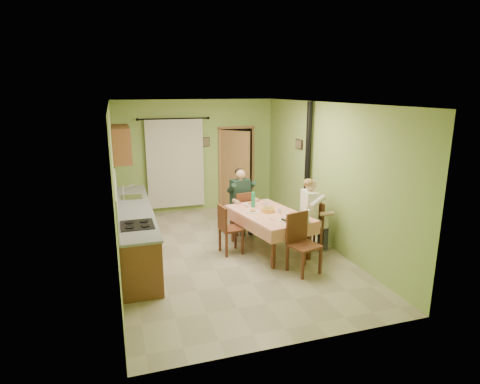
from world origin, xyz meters
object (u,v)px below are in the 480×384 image
object	(u,v)px
dining_table	(269,231)
man_right	(311,206)
chair_left	(230,238)
stove_flue	(307,186)
chair_near	(303,256)
man_far	(241,194)
chair_far	(241,220)
chair_right	(310,235)

from	to	relation	value
dining_table	man_right	distance (m)	0.93
chair_left	stove_flue	world-z (taller)	stove_flue
chair_near	stove_flue	distance (m)	2.15
stove_flue	man_far	bearing A→B (deg)	164.90
chair_left	man_right	size ratio (longest dim) A/B	0.68
chair_far	chair_left	world-z (taller)	chair_left
chair_right	man_right	size ratio (longest dim) A/B	0.69
dining_table	man_right	size ratio (longest dim) A/B	1.38
chair_near	stove_flue	world-z (taller)	stove_flue
chair_far	man_far	distance (m)	0.59
chair_left	man_far	xyz separation A→B (m)	(0.52, 1.00, 0.59)
chair_near	man_right	distance (m)	1.18
chair_far	stove_flue	xyz separation A→B (m)	(1.36, -0.36, 0.74)
dining_table	chair_right	xyz separation A→B (m)	(0.77, -0.22, -0.09)
man_right	chair_near	bearing A→B (deg)	152.84
chair_left	stove_flue	size ratio (longest dim) A/B	0.34
chair_right	man_right	distance (m)	0.59
chair_near	chair_right	distance (m)	1.02
dining_table	chair_near	bearing A→B (deg)	-90.78
chair_near	man_far	xyz separation A→B (m)	(-0.43, 2.16, 0.59)
man_right	chair_far	bearing A→B (deg)	42.85
chair_far	chair_right	xyz separation A→B (m)	(1.00, -1.30, 0.00)
chair_far	stove_flue	world-z (taller)	stove_flue
man_far	chair_left	bearing A→B (deg)	-127.12
dining_table	man_far	size ratio (longest dim) A/B	1.38
chair_near	chair_right	world-z (taller)	chair_near
dining_table	stove_flue	xyz separation A→B (m)	(1.14, 0.73, 0.64)
chair_near	man_far	distance (m)	2.28
chair_right	chair_left	world-z (taller)	chair_right
man_far	stove_flue	distance (m)	1.42
chair_right	stove_flue	world-z (taller)	stove_flue
chair_far	chair_left	bearing A→B (deg)	-127.50
chair_right	chair_left	bearing A→B (deg)	84.25
chair_near	dining_table	bearing A→B (deg)	-94.59
man_far	chair_far	bearing A→B (deg)	-90.00
chair_far	chair_right	size ratio (longest dim) A/B	0.97
man_right	stove_flue	distance (m)	1.02
chair_near	chair_left	size ratio (longest dim) A/B	1.08
chair_far	man_far	size ratio (longest dim) A/B	0.67
chair_right	stove_flue	bearing A→B (deg)	-15.47
dining_table	man_right	world-z (taller)	man_right
chair_right	chair_far	bearing A→B (deg)	43.20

